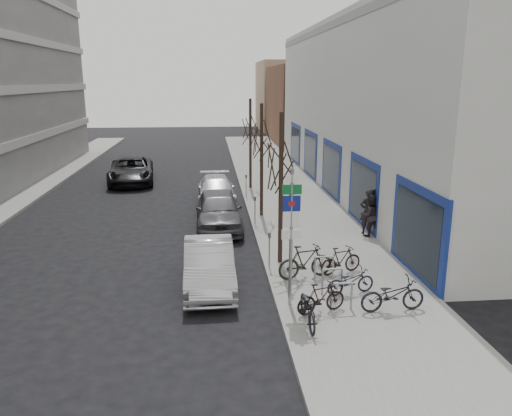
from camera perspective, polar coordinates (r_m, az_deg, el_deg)
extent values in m
plane|color=black|center=(14.88, -5.50, -11.72)|extent=(120.00, 120.00, 0.00)
cube|color=slate|center=(24.63, 5.02, -0.87)|extent=(5.00, 70.00, 0.15)
cube|color=#B7B7B2|center=(33.89, 24.93, 10.49)|extent=(20.00, 32.00, 10.00)
cube|color=brown|center=(54.95, 8.37, 11.60)|extent=(12.00, 14.00, 8.00)
cube|color=#937A5B|center=(69.69, 5.86, 12.64)|extent=(13.00, 12.00, 9.00)
cylinder|color=gray|center=(14.26, 4.00, -3.75)|extent=(0.10, 0.10, 4.20)
cube|color=white|center=(13.78, 4.15, 3.34)|extent=(0.35, 0.03, 0.22)
cube|color=#0C5926|center=(13.84, 4.13, 2.12)|extent=(0.55, 0.03, 0.28)
cube|color=navy|center=(13.93, 4.10, 0.51)|extent=(0.50, 0.03, 0.45)
cube|color=maroon|center=(13.92, 4.11, 0.50)|extent=(0.18, 0.02, 0.14)
cube|color=white|center=(14.05, 4.07, -1.27)|extent=(0.45, 0.03, 0.45)
cube|color=white|center=(14.17, 4.04, -3.02)|extent=(0.55, 0.03, 0.28)
cylinder|color=gray|center=(14.58, 8.55, -10.01)|extent=(0.06, 0.06, 0.80)
cylinder|color=gray|center=(14.73, 10.85, -9.85)|extent=(0.06, 0.06, 0.80)
cylinder|color=gray|center=(14.49, 9.77, -8.49)|extent=(0.60, 0.06, 0.06)
cylinder|color=gray|center=(15.56, 7.59, -8.36)|extent=(0.06, 0.06, 0.80)
cylinder|color=gray|center=(15.70, 9.75, -8.23)|extent=(0.06, 0.06, 0.80)
cylinder|color=gray|center=(15.48, 8.73, -6.93)|extent=(0.60, 0.06, 0.06)
cylinder|color=gray|center=(16.55, 6.75, -6.90)|extent=(0.06, 0.06, 0.80)
cylinder|color=gray|center=(16.69, 8.78, -6.80)|extent=(0.06, 0.06, 0.80)
cylinder|color=gray|center=(16.48, 7.81, -5.55)|extent=(0.60, 0.06, 0.06)
cylinder|color=black|center=(17.46, 2.85, 1.86)|extent=(0.16, 0.16, 5.50)
cylinder|color=black|center=(23.80, 0.64, 5.24)|extent=(0.16, 0.16, 5.50)
cylinder|color=black|center=(30.21, -0.64, 7.19)|extent=(0.16, 0.16, 5.50)
cylinder|color=gray|center=(17.49, 1.53, -5.09)|extent=(0.05, 0.05, 1.10)
cube|color=#3F3F44|center=(17.29, 1.55, -3.13)|extent=(0.10, 0.08, 0.18)
cylinder|color=gray|center=(22.72, -0.11, -0.49)|extent=(0.05, 0.05, 1.10)
cube|color=#3F3F44|center=(22.57, -0.11, 1.06)|extent=(0.10, 0.08, 0.18)
cylinder|color=gray|center=(28.06, -1.13, 2.39)|extent=(0.05, 0.05, 1.10)
cube|color=#3F3F44|center=(27.93, -1.14, 3.65)|extent=(0.10, 0.08, 0.18)
imported|color=black|center=(13.64, 5.99, -10.99)|extent=(0.57, 1.82, 1.11)
imported|color=black|center=(14.35, 7.45, -10.11)|extent=(1.59, 0.88, 0.92)
imported|color=black|center=(15.68, 10.76, -7.98)|extent=(1.64, 0.82, 0.96)
imported|color=black|center=(16.63, 5.66, -6.08)|extent=(2.01, 1.01, 1.17)
imported|color=black|center=(14.81, 15.36, -9.24)|extent=(1.92, 0.70, 1.15)
imported|color=black|center=(17.21, 9.68, -5.86)|extent=(1.66, 0.99, 0.97)
imported|color=#B5B6BB|center=(16.30, -5.40, -6.48)|extent=(1.68, 4.55, 1.49)
imported|color=#4F4E54|center=(22.57, -4.31, -0.21)|extent=(2.13, 5.09, 1.72)
imported|color=#B2B2B7|center=(27.40, -4.56, 2.08)|extent=(2.11, 4.96, 1.43)
imported|color=black|center=(33.59, -14.07, 4.19)|extent=(3.39, 6.27, 1.67)
imported|color=black|center=(21.73, 12.66, -0.39)|extent=(0.71, 0.47, 1.94)
imported|color=black|center=(21.40, 12.95, -0.81)|extent=(0.69, 0.48, 1.81)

